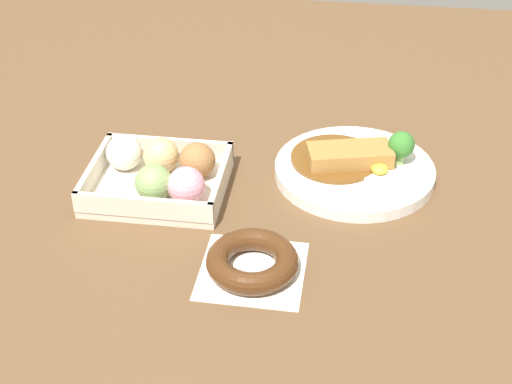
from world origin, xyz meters
TOP-DOWN VIEW (x-y plane):
  - ground_plane at (0.00, 0.00)m, footprint 1.60×1.60m
  - curry_plate at (-0.17, -0.08)m, footprint 0.24×0.24m
  - donut_box at (0.11, -0.00)m, footprint 0.19×0.17m
  - chocolate_ring_donut at (-0.05, 0.16)m, footprint 0.13×0.13m

SIDE VIEW (x-z plane):
  - ground_plane at x=0.00m, z-range 0.00..0.00m
  - curry_plate at x=-0.17m, z-range -0.02..0.05m
  - chocolate_ring_donut at x=-0.05m, z-range 0.00..0.03m
  - donut_box at x=0.11m, z-range -0.01..0.06m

